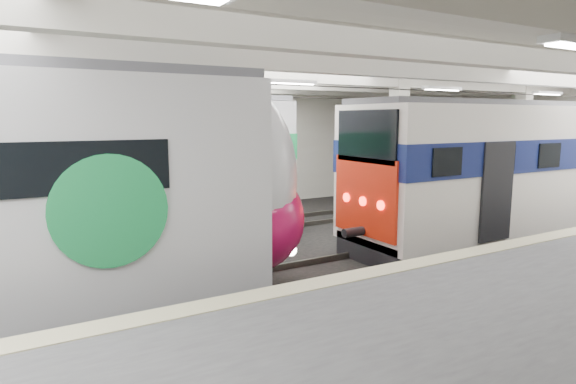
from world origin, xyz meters
TOP-DOWN VIEW (x-y plane):
  - station_hall at (0.00, -1.74)m, footprint 36.00×24.00m
  - older_rer at (7.81, 0.00)m, footprint 13.53×2.99m
  - far_train at (-6.05, 5.50)m, footprint 14.85×3.61m

SIDE VIEW (x-z plane):
  - older_rer at x=7.81m, z-range 0.11..4.57m
  - far_train at x=-6.05m, z-range 0.08..4.75m
  - station_hall at x=0.00m, z-range 0.37..6.12m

